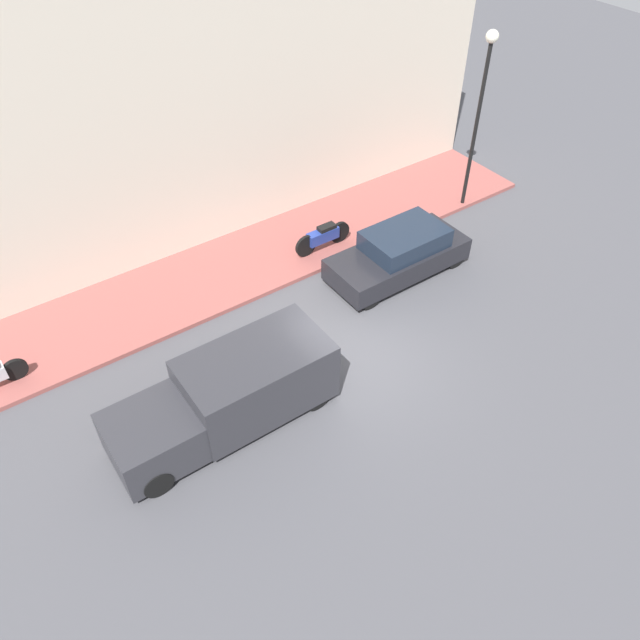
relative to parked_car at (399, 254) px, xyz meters
The scene contains 7 objects.
ground_plane 3.96m from the parked_car, 122.79° to the left, with size 60.00×60.00×0.00m, color #47474C.
sidewalk 4.37m from the parked_car, 49.34° to the left, with size 3.09×19.33×0.13m.
building_facade 6.48m from the parked_car, 36.02° to the left, with size 0.30×19.33×7.92m.
parked_car is the anchor object (origin of this frame).
delivery_van 6.95m from the parked_car, 106.63° to the left, with size 1.81×5.06×1.70m.
motorcycle_blue 2.38m from the parked_car, 30.38° to the left, with size 0.30×1.90×0.76m.
streetlamp 5.33m from the parked_car, 69.92° to the right, with size 0.37×0.37×5.47m.
Camera 1 is at (-8.27, 6.76, 11.31)m, focal length 35.00 mm.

